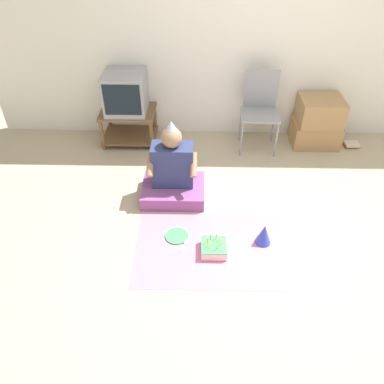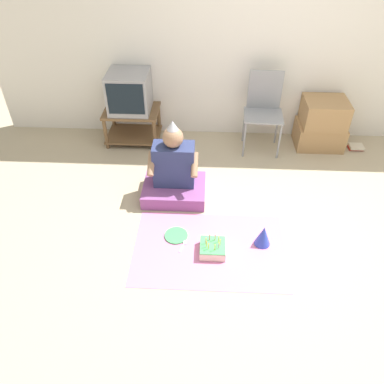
% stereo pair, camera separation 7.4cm
% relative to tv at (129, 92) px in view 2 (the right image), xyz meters
% --- Properties ---
extents(ground_plane, '(16.00, 16.00, 0.00)m').
position_rel_tv_xyz_m(ground_plane, '(1.54, -1.67, -0.64)').
color(ground_plane, tan).
extents(wall_back, '(6.40, 0.06, 2.55)m').
position_rel_tv_xyz_m(wall_back, '(1.54, 0.27, 0.63)').
color(wall_back, white).
rests_on(wall_back, ground_plane).
extents(tv_stand, '(0.65, 0.48, 0.41)m').
position_rel_tv_xyz_m(tv_stand, '(0.00, -0.00, -0.39)').
color(tv_stand, brown).
rests_on(tv_stand, ground_plane).
extents(tv, '(0.47, 0.47, 0.45)m').
position_rel_tv_xyz_m(tv, '(0.00, 0.00, 0.00)').
color(tv, '#99999E').
rests_on(tv, tv_stand).
extents(folding_chair, '(0.45, 0.40, 0.91)m').
position_rel_tv_xyz_m(folding_chair, '(1.55, -0.06, -0.12)').
color(folding_chair, gray).
rests_on(folding_chair, ground_plane).
extents(cardboard_box_stack, '(0.56, 0.44, 0.59)m').
position_rel_tv_xyz_m(cardboard_box_stack, '(2.27, -0.01, -0.35)').
color(cardboard_box_stack, '#A87F51').
rests_on(cardboard_box_stack, ground_plane).
extents(book_pile, '(0.17, 0.14, 0.05)m').
position_rel_tv_xyz_m(book_pile, '(2.73, -0.08, -0.62)').
color(book_pile, '#B72D28').
rests_on(book_pile, ground_plane).
extents(person_seated, '(0.63, 0.49, 0.84)m').
position_rel_tv_xyz_m(person_seated, '(0.60, -1.05, -0.38)').
color(person_seated, '#8C4C8C').
rests_on(person_seated, ground_plane).
extents(party_cloth, '(1.34, 0.89, 0.01)m').
position_rel_tv_xyz_m(party_cloth, '(0.97, -1.79, -0.64)').
color(party_cloth, pink).
rests_on(party_cloth, ground_plane).
extents(birthday_cake, '(0.22, 0.22, 0.16)m').
position_rel_tv_xyz_m(birthday_cake, '(1.00, -1.83, -0.59)').
color(birthday_cake, '#F4E0C6').
rests_on(birthday_cake, party_cloth).
extents(party_hat_blue, '(0.14, 0.14, 0.20)m').
position_rel_tv_xyz_m(party_hat_blue, '(1.44, -1.71, -0.54)').
color(party_hat_blue, blue).
rests_on(party_hat_blue, party_cloth).
extents(paper_plate, '(0.21, 0.21, 0.01)m').
position_rel_tv_xyz_m(paper_plate, '(0.66, -1.65, -0.63)').
color(paper_plate, '#4CB266').
rests_on(paper_plate, party_cloth).
extents(plastic_spoon_near, '(0.06, 0.14, 0.01)m').
position_rel_tv_xyz_m(plastic_spoon_near, '(0.74, -1.75, -0.63)').
color(plastic_spoon_near, white).
rests_on(plastic_spoon_near, party_cloth).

